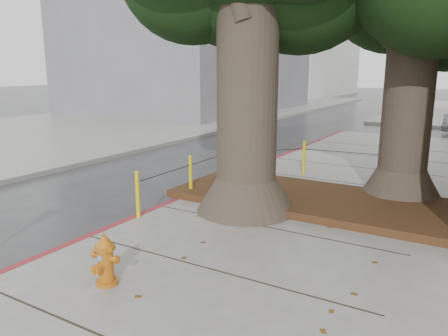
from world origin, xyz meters
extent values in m
plane|color=#28282B|center=(0.00, 0.00, 0.00)|extent=(140.00, 140.00, 0.00)
cube|color=slate|center=(-14.00, 10.00, 0.07)|extent=(14.00, 60.00, 0.15)
cube|color=maroon|center=(-2.00, 2.50, 0.07)|extent=(0.14, 26.00, 0.16)
cube|color=black|center=(0.90, 3.90, 0.23)|extent=(6.40, 2.60, 0.16)
cube|color=slate|center=(-15.00, 22.00, 6.00)|extent=(12.00, 16.00, 12.00)
cube|color=silver|center=(-17.00, 45.00, 7.50)|extent=(12.00, 18.00, 15.00)
cone|color=#4C3F33|center=(-0.30, 2.70, 0.50)|extent=(2.04, 2.04, 0.70)
cylinder|color=#4C3F33|center=(-0.30, 2.70, 2.53)|extent=(1.20, 1.20, 4.22)
cone|color=#4C3F33|center=(2.30, 5.20, 0.50)|extent=(1.77, 1.77, 0.70)
cylinder|color=#4C3F33|center=(2.30, 5.20, 2.32)|extent=(1.04, 1.04, 3.84)
cylinder|color=yellow|center=(-1.90, 1.20, 0.60)|extent=(0.08, 0.08, 0.90)
sphere|color=yellow|center=(-1.90, 1.20, 1.05)|extent=(0.09, 0.09, 0.09)
cylinder|color=yellow|center=(-1.90, 3.00, 0.60)|extent=(0.08, 0.08, 0.90)
sphere|color=yellow|center=(-1.90, 3.00, 1.05)|extent=(0.09, 0.09, 0.09)
cylinder|color=yellow|center=(-1.90, 4.80, 0.60)|extent=(0.08, 0.08, 0.90)
sphere|color=yellow|center=(-1.90, 4.80, 1.05)|extent=(0.09, 0.09, 0.09)
cylinder|color=yellow|center=(-0.40, 6.30, 0.60)|extent=(0.08, 0.08, 0.90)
sphere|color=yellow|center=(-0.40, 6.30, 1.05)|extent=(0.09, 0.09, 0.09)
cylinder|color=yellow|center=(1.80, 6.50, 0.60)|extent=(0.08, 0.08, 0.90)
sphere|color=yellow|center=(1.80, 6.50, 1.05)|extent=(0.09, 0.09, 0.09)
cylinder|color=black|center=(-1.90, 2.10, 0.87)|extent=(0.02, 1.80, 0.02)
cylinder|color=black|center=(-1.90, 3.90, 0.87)|extent=(0.02, 1.80, 0.02)
cylinder|color=black|center=(-1.15, 5.55, 0.87)|extent=(1.51, 1.51, 0.02)
cylinder|color=black|center=(0.70, 6.40, 0.87)|extent=(2.20, 0.22, 0.02)
cylinder|color=#BD6313|center=(-0.42, -1.10, 0.18)|extent=(0.31, 0.31, 0.06)
cylinder|color=#BD6313|center=(-0.42, -1.10, 0.43)|extent=(0.22, 0.22, 0.47)
cylinder|color=#BD6313|center=(-0.42, -1.10, 0.68)|extent=(0.28, 0.28, 0.07)
cone|color=#BD6313|center=(-0.42, -1.10, 0.77)|extent=(0.26, 0.26, 0.13)
cylinder|color=#BD6313|center=(-0.42, -1.10, 0.85)|extent=(0.05, 0.05, 0.05)
cylinder|color=#BD6313|center=(-0.54, -1.11, 0.55)|extent=(0.14, 0.09, 0.09)
cylinder|color=#BD6313|center=(-0.29, -1.10, 0.55)|extent=(0.14, 0.09, 0.09)
cylinder|color=#BD6313|center=(-0.41, -1.22, 0.43)|extent=(0.13, 0.14, 0.12)
cube|color=#5999D8|center=(-0.41, -1.21, 0.57)|extent=(0.07, 0.01, 0.07)
imported|color=black|center=(-9.80, 18.13, 0.54)|extent=(1.73, 3.78, 1.07)
camera|label=1|loc=(3.74, -4.97, 3.01)|focal=35.00mm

